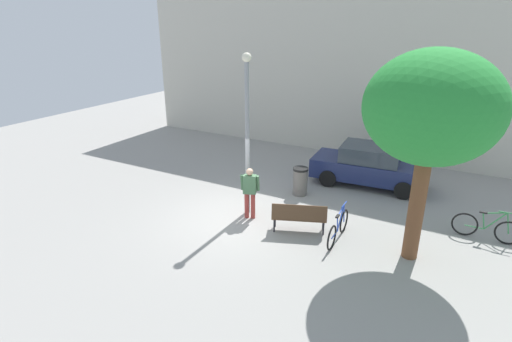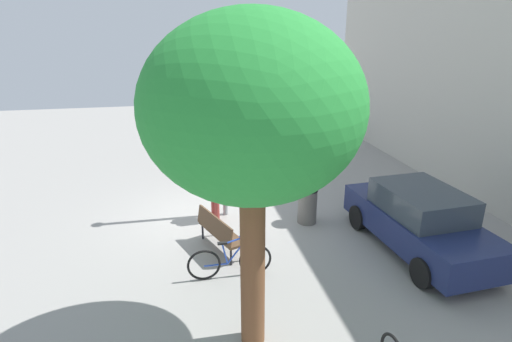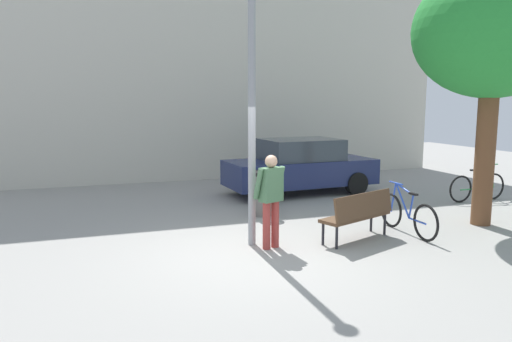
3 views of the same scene
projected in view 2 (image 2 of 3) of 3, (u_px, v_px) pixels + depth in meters
The scene contains 9 objects.
ground_plane at pixel (204, 215), 11.80m from camera, with size 36.00×36.00×0.00m, color gray.
building_facade at pixel (508, 58), 12.13m from camera, with size 19.37×2.00×8.40m, color beige.
lamppost at pixel (223, 115), 10.87m from camera, with size 0.28×0.28×5.04m.
person_by_lamppost at pixel (215, 187), 11.22m from camera, with size 0.63×0.43×1.67m.
park_bench at pixel (218, 230), 9.75m from camera, with size 1.66×1.02×0.92m.
plaza_tree at pixel (252, 111), 5.79m from camera, with size 3.19×3.19×5.36m.
bicycle_blue at pixel (230, 261), 8.75m from camera, with size 0.08×1.81×0.97m.
parked_car_navy at pixel (419, 220), 9.73m from camera, with size 4.31×2.04×1.55m.
trash_bin at pixel (307, 205), 11.19m from camera, with size 0.54×0.54×1.01m.
Camera 2 is at (10.80, -0.69, 5.09)m, focal length 28.99 mm.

